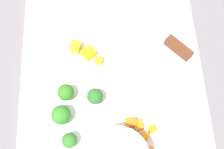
% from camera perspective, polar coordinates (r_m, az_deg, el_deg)
% --- Properties ---
extents(ground_plane, '(4.00, 4.00, 0.00)m').
position_cam_1_polar(ground_plane, '(0.57, 0.00, -0.86)').
color(ground_plane, slate).
extents(cutting_board, '(0.53, 0.33, 0.01)m').
position_cam_1_polar(cutting_board, '(0.57, 0.00, -0.63)').
color(cutting_board, white).
rests_on(cutting_board, ground_plane).
extents(chef_knife, '(0.25, 0.24, 0.02)m').
position_cam_1_polar(chef_knife, '(0.62, 5.11, 10.14)').
color(chef_knife, silver).
rests_on(chef_knife, cutting_board).
extents(carrot_dice_1, '(0.01, 0.02, 0.01)m').
position_cam_1_polar(carrot_dice_1, '(0.53, 3.49, -8.79)').
color(carrot_dice_1, orange).
rests_on(carrot_dice_1, cutting_board).
extents(carrot_dice_2, '(0.01, 0.01, 0.01)m').
position_cam_1_polar(carrot_dice_2, '(0.53, 5.92, -11.11)').
color(carrot_dice_2, orange).
rests_on(carrot_dice_2, cutting_board).
extents(carrot_dice_3, '(0.02, 0.02, 0.01)m').
position_cam_1_polar(carrot_dice_3, '(0.53, 4.75, -9.26)').
color(carrot_dice_3, orange).
rests_on(carrot_dice_3, cutting_board).
extents(carrot_dice_4, '(0.01, 0.01, 0.01)m').
position_cam_1_polar(carrot_dice_4, '(0.53, 7.37, -9.86)').
color(carrot_dice_4, orange).
rests_on(carrot_dice_4, cutting_board).
extents(pepper_dice_0, '(0.02, 0.02, 0.02)m').
position_cam_1_polar(pepper_dice_0, '(0.58, -6.64, 5.03)').
color(pepper_dice_0, yellow).
rests_on(pepper_dice_0, cutting_board).
extents(pepper_dice_1, '(0.03, 0.03, 0.01)m').
position_cam_1_polar(pepper_dice_1, '(0.57, -4.31, 3.89)').
color(pepper_dice_1, yellow).
rests_on(pepper_dice_1, cutting_board).
extents(pepper_dice_2, '(0.02, 0.02, 0.01)m').
position_cam_1_polar(pepper_dice_2, '(0.57, -2.43, 2.59)').
color(pepper_dice_2, yellow).
rests_on(pepper_dice_2, cutting_board).
extents(broccoli_floret_0, '(0.03, 0.03, 0.03)m').
position_cam_1_polar(broccoli_floret_0, '(0.52, -7.76, -11.81)').
color(broccoli_floret_0, '#89B268').
rests_on(broccoli_floret_0, cutting_board).
extents(broccoli_floret_1, '(0.03, 0.03, 0.03)m').
position_cam_1_polar(broccoli_floret_1, '(0.53, -3.13, -4.00)').
color(broccoli_floret_1, '#89B16D').
rests_on(broccoli_floret_1, cutting_board).
extents(broccoli_floret_2, '(0.03, 0.03, 0.03)m').
position_cam_1_polar(broccoli_floret_2, '(0.53, -9.29, -7.30)').
color(broccoli_floret_2, '#8AC266').
rests_on(broccoli_floret_2, cutting_board).
extents(broccoli_floret_3, '(0.03, 0.03, 0.03)m').
position_cam_1_polar(broccoli_floret_3, '(0.54, -8.45, -3.26)').
color(broccoli_floret_3, '#96B965').
rests_on(broccoli_floret_3, cutting_board).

